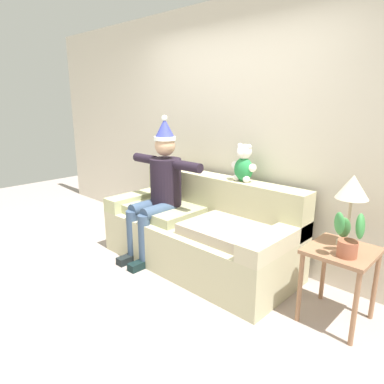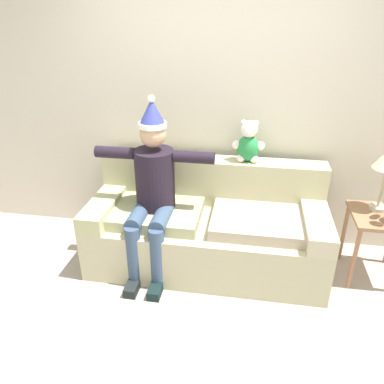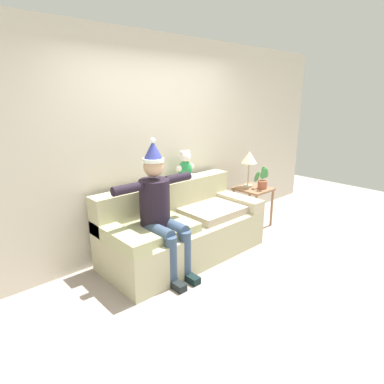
# 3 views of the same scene
# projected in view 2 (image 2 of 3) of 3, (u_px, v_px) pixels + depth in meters

# --- Properties ---
(ground_plane) EXTENTS (10.00, 10.00, 0.00)m
(ground_plane) POSITION_uv_depth(u_px,v_px,m) (188.00, 341.00, 2.71)
(ground_plane) COLOR #A3948D
(back_wall) EXTENTS (7.00, 0.10, 2.70)m
(back_wall) POSITION_uv_depth(u_px,v_px,m) (217.00, 104.00, 3.49)
(back_wall) COLOR beige
(back_wall) RESTS_ON ground_plane
(couch) EXTENTS (2.07, 0.92, 0.90)m
(couch) POSITION_uv_depth(u_px,v_px,m) (208.00, 227.00, 3.45)
(couch) COLOR #BAB48E
(couch) RESTS_ON ground_plane
(person_seated) EXTENTS (1.02, 0.77, 1.54)m
(person_seated) POSITION_uv_depth(u_px,v_px,m) (152.00, 188.00, 3.18)
(person_seated) COLOR black
(person_seated) RESTS_ON ground_plane
(teddy_bear) EXTENTS (0.29, 0.17, 0.38)m
(teddy_bear) POSITION_uv_depth(u_px,v_px,m) (248.00, 143.00, 3.34)
(teddy_bear) COLOR #288945
(teddy_bear) RESTS_ON couch
(side_table) EXTENTS (0.47, 0.49, 0.61)m
(side_table) POSITION_uv_depth(u_px,v_px,m) (379.00, 226.00, 3.17)
(side_table) COLOR #936749
(side_table) RESTS_ON ground_plane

